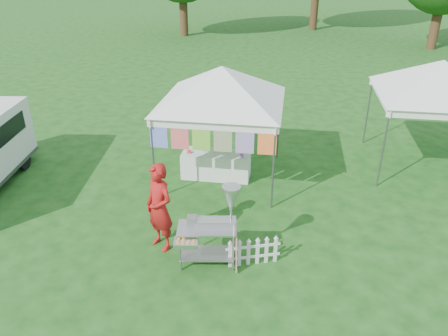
# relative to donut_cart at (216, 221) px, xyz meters

# --- Properties ---
(ground) EXTENTS (120.00, 120.00, 0.00)m
(ground) POSITION_rel_donut_cart_xyz_m (-0.48, 0.16, -1.00)
(ground) COLOR #164313
(ground) RESTS_ON ground
(canopy_main) EXTENTS (4.24, 4.24, 3.45)m
(canopy_main) POSITION_rel_donut_cart_xyz_m (-0.48, 3.66, 1.99)
(canopy_main) COLOR #59595E
(canopy_main) RESTS_ON ground
(canopy_right) EXTENTS (4.24, 4.24, 3.45)m
(canopy_right) POSITION_rel_donut_cart_xyz_m (5.02, 5.16, 1.99)
(canopy_right) COLOR #59595E
(canopy_right) RESTS_ON ground
(donut_cart) EXTENTS (1.23, 0.99, 1.70)m
(donut_cart) POSITION_rel_donut_cart_xyz_m (0.00, 0.00, 0.00)
(donut_cart) COLOR gray
(donut_cart) RESTS_ON ground
(vendor) EXTENTS (0.82, 0.76, 1.88)m
(vendor) POSITION_rel_donut_cart_xyz_m (-1.21, 0.37, -0.06)
(vendor) COLOR #A71514
(vendor) RESTS_ON ground
(picket_fence) EXTENTS (1.03, 0.38, 0.56)m
(picket_fence) POSITION_rel_donut_cart_xyz_m (0.70, 0.08, -0.71)
(picket_fence) COLOR silver
(picket_fence) RESTS_ON ground
(display_table) EXTENTS (1.80, 0.70, 0.70)m
(display_table) POSITION_rel_donut_cart_xyz_m (-0.63, 3.60, -0.65)
(display_table) COLOR white
(display_table) RESTS_ON ground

